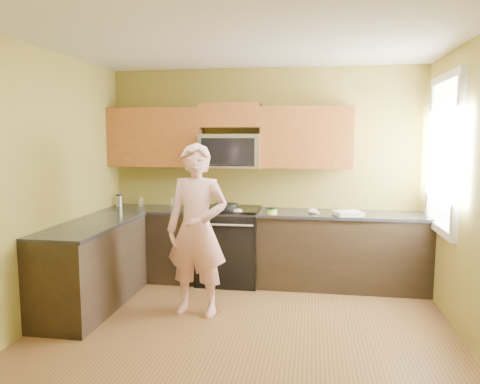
% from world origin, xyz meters
% --- Properties ---
extents(floor, '(4.00, 4.00, 0.00)m').
position_xyz_m(floor, '(0.00, 0.00, 0.00)').
color(floor, brown).
rests_on(floor, ground).
extents(ceiling, '(4.00, 4.00, 0.00)m').
position_xyz_m(ceiling, '(0.00, 0.00, 2.70)').
color(ceiling, white).
rests_on(ceiling, ground).
extents(wall_back, '(4.00, 0.00, 4.00)m').
position_xyz_m(wall_back, '(0.00, 2.00, 1.35)').
color(wall_back, olive).
rests_on(wall_back, ground).
extents(wall_front, '(4.00, 0.00, 4.00)m').
position_xyz_m(wall_front, '(0.00, -2.00, 1.35)').
color(wall_front, olive).
rests_on(wall_front, ground).
extents(wall_left, '(0.00, 4.00, 4.00)m').
position_xyz_m(wall_left, '(-2.00, 0.00, 1.35)').
color(wall_left, olive).
rests_on(wall_left, ground).
extents(cabinet_back_run, '(4.00, 0.60, 0.88)m').
position_xyz_m(cabinet_back_run, '(0.00, 1.70, 0.44)').
color(cabinet_back_run, black).
rests_on(cabinet_back_run, floor).
extents(cabinet_left_run, '(0.60, 1.60, 0.88)m').
position_xyz_m(cabinet_left_run, '(-1.70, 0.60, 0.44)').
color(cabinet_left_run, black).
rests_on(cabinet_left_run, floor).
extents(countertop_back, '(4.00, 0.62, 0.04)m').
position_xyz_m(countertop_back, '(0.00, 1.69, 0.90)').
color(countertop_back, black).
rests_on(countertop_back, cabinet_back_run).
extents(countertop_left, '(0.62, 1.60, 0.04)m').
position_xyz_m(countertop_left, '(-1.69, 0.60, 0.90)').
color(countertop_left, black).
rests_on(countertop_left, cabinet_left_run).
extents(stove, '(0.76, 0.65, 0.95)m').
position_xyz_m(stove, '(-0.40, 1.68, 0.47)').
color(stove, black).
rests_on(stove, floor).
extents(microwave, '(0.76, 0.40, 0.42)m').
position_xyz_m(microwave, '(-0.40, 1.80, 1.45)').
color(microwave, silver).
rests_on(microwave, wall_back).
extents(upper_cab_left, '(1.22, 0.33, 0.75)m').
position_xyz_m(upper_cab_left, '(-1.39, 1.83, 1.45)').
color(upper_cab_left, '#945322').
rests_on(upper_cab_left, wall_back).
extents(upper_cab_right, '(1.12, 0.33, 0.75)m').
position_xyz_m(upper_cab_right, '(0.54, 1.83, 1.45)').
color(upper_cab_right, '#945322').
rests_on(upper_cab_right, wall_back).
extents(upper_cab_over_mw, '(0.76, 0.33, 0.30)m').
position_xyz_m(upper_cab_over_mw, '(-0.40, 1.83, 2.10)').
color(upper_cab_over_mw, '#945322').
rests_on(upper_cab_over_mw, wall_back).
extents(window, '(0.06, 1.06, 1.66)m').
position_xyz_m(window, '(1.98, 1.20, 1.65)').
color(window, white).
rests_on(window, wall_right).
extents(woman, '(0.69, 0.49, 1.77)m').
position_xyz_m(woman, '(-0.53, 0.61, 0.89)').
color(woman, '#FF7F83').
rests_on(woman, floor).
extents(frying_pan, '(0.42, 0.56, 0.07)m').
position_xyz_m(frying_pan, '(-0.42, 1.60, 0.95)').
color(frying_pan, black).
rests_on(frying_pan, stove).
extents(butter_tub, '(0.14, 0.14, 0.09)m').
position_xyz_m(butter_tub, '(0.15, 1.49, 0.92)').
color(butter_tub, '#FFF343').
rests_on(butter_tub, countertop_back).
extents(toast_slice, '(0.14, 0.14, 0.01)m').
position_xyz_m(toast_slice, '(0.66, 1.61, 0.93)').
color(toast_slice, '#B27F47').
rests_on(toast_slice, countertop_back).
extents(napkin_a, '(0.15, 0.15, 0.06)m').
position_xyz_m(napkin_a, '(-0.25, 1.45, 0.95)').
color(napkin_a, silver).
rests_on(napkin_a, countertop_back).
extents(napkin_b, '(0.14, 0.15, 0.07)m').
position_xyz_m(napkin_b, '(0.64, 1.58, 0.95)').
color(napkin_b, silver).
rests_on(napkin_b, countertop_back).
extents(dish_towel, '(0.36, 0.32, 0.05)m').
position_xyz_m(dish_towel, '(1.05, 1.54, 0.95)').
color(dish_towel, white).
rests_on(dish_towel, countertop_back).
extents(travel_mug, '(0.09, 0.09, 0.16)m').
position_xyz_m(travel_mug, '(-1.90, 1.78, 0.92)').
color(travel_mug, silver).
rests_on(travel_mug, countertop_back).
extents(glass_a, '(0.08, 0.08, 0.12)m').
position_xyz_m(glass_a, '(-1.61, 1.81, 0.98)').
color(glass_a, silver).
rests_on(glass_a, countertop_back).
extents(glass_c, '(0.08, 0.08, 0.12)m').
position_xyz_m(glass_c, '(-1.18, 1.84, 0.98)').
color(glass_c, silver).
rests_on(glass_c, countertop_back).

